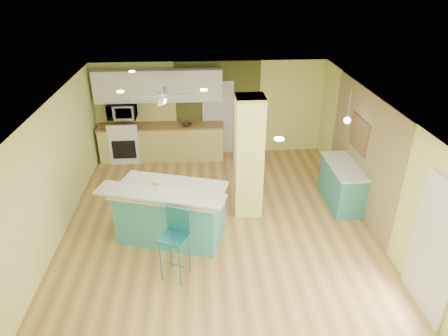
{
  "coord_description": "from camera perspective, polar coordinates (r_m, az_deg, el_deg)",
  "views": [
    {
      "loc": [
        -0.32,
        -6.59,
        4.68
      ],
      "look_at": [
        0.15,
        0.4,
        1.07
      ],
      "focal_mm": 32.0,
      "sensor_mm": 36.0,
      "label": 1
    }
  ],
  "objects": [
    {
      "name": "canister",
      "position": [
        7.33,
        -9.58,
        -2.27
      ],
      "size": [
        0.15,
        0.15,
        0.15
      ],
      "primitive_type": "cylinder",
      "color": "yellow",
      "rests_on": "peninsula"
    },
    {
      "name": "ceiling_fan",
      "position": [
        9.01,
        -8.81,
        10.12
      ],
      "size": [
        1.41,
        1.41,
        0.61
      ],
      "color": "silver",
      "rests_on": "ceiling"
    },
    {
      "name": "fruit_bowl",
      "position": [
        10.39,
        -5.39,
        6.2
      ],
      "size": [
        0.35,
        0.35,
        0.07
      ],
      "primitive_type": "imported",
      "rotation": [
        0.0,
        0.0,
        0.27
      ],
      "color": "#392617",
      "rests_on": "kitchen_run"
    },
    {
      "name": "bar_stool",
      "position": [
        6.52,
        -6.87,
        -9.18
      ],
      "size": [
        0.54,
        0.54,
        1.24
      ],
      "rotation": [
        0.0,
        0.0,
        -0.43
      ],
      "color": "#1C7581",
      "rests_on": "floor"
    },
    {
      "name": "peninsula",
      "position": [
        7.53,
        -7.67,
        -6.26
      ],
      "size": [
        2.37,
        1.76,
        1.2
      ],
      "rotation": [
        0.0,
        0.0,
        -0.29
      ],
      "color": "teal",
      "rests_on": "floor"
    },
    {
      "name": "side_counter",
      "position": [
        8.91,
        16.46,
        -2.25
      ],
      "size": [
        0.61,
        1.43,
        0.92
      ],
      "color": "teal",
      "rests_on": "floor"
    },
    {
      "name": "upper_cabinets",
      "position": [
        10.33,
        -9.37,
        11.54
      ],
      "size": [
        3.2,
        0.34,
        0.8
      ],
      "primitive_type": "cube",
      "color": "white",
      "rests_on": "wall_back"
    },
    {
      "name": "wall_decor",
      "position": [
        8.67,
        18.74,
        4.58
      ],
      "size": [
        0.03,
        0.9,
        0.7
      ],
      "primitive_type": "cube",
      "color": "brown",
      "rests_on": "wood_panel"
    },
    {
      "name": "interior_door",
      "position": [
        10.72,
        -0.87,
        7.13
      ],
      "size": [
        0.82,
        0.05,
        2.0
      ],
      "primitive_type": "cube",
      "color": "silver",
      "rests_on": "floor"
    },
    {
      "name": "floor",
      "position": [
        8.09,
        -0.91,
        -8.15
      ],
      "size": [
        6.0,
        7.0,
        0.01
      ],
      "primitive_type": "cube",
      "color": "#A37139",
      "rests_on": "ground"
    },
    {
      "name": "wood_panel",
      "position": [
        8.63,
        19.05,
        2.22
      ],
      "size": [
        0.02,
        3.4,
        2.5
      ],
      "primitive_type": "cube",
      "color": "olive",
      "rests_on": "floor"
    },
    {
      "name": "wall_right",
      "position": [
        8.14,
        20.66,
        0.43
      ],
      "size": [
        0.01,
        7.0,
        2.5
      ],
      "primitive_type": "cube",
      "color": "#DFE67B",
      "rests_on": "floor"
    },
    {
      "name": "stove",
      "position": [
        10.83,
        -13.85,
        3.45
      ],
      "size": [
        0.76,
        0.66,
        1.08
      ],
      "color": "white",
      "rests_on": "floor"
    },
    {
      "name": "wall_back",
      "position": [
        10.67,
        -1.97,
        8.45
      ],
      "size": [
        6.0,
        0.01,
        2.5
      ],
      "primitive_type": "cube",
      "color": "#DFE67B",
      "rests_on": "floor"
    },
    {
      "name": "ceiling",
      "position": [
        6.95,
        -1.06,
        8.98
      ],
      "size": [
        6.0,
        7.0,
        0.01
      ],
      "primitive_type": "cube",
      "color": "white",
      "rests_on": "wall_back"
    },
    {
      "name": "olive_accent",
      "position": [
        10.66,
        -0.88,
        8.45
      ],
      "size": [
        2.2,
        0.02,
        2.5
      ],
      "primitive_type": "cube",
      "color": "#484D1E",
      "rests_on": "floor"
    },
    {
      "name": "pendant_lamp",
      "position": [
        8.4,
        17.2,
        6.54
      ],
      "size": [
        0.14,
        0.14,
        0.69
      ],
      "color": "silver",
      "rests_on": "ceiling"
    },
    {
      "name": "column",
      "position": [
        7.94,
        3.53,
        1.57
      ],
      "size": [
        0.55,
        0.55,
        2.5
      ],
      "primitive_type": "cube",
      "color": "#DCE168",
      "rests_on": "floor"
    },
    {
      "name": "wall_front",
      "position": [
        4.62,
        1.45,
        -20.64
      ],
      "size": [
        6.0,
        0.01,
        2.5
      ],
      "primitive_type": "cube",
      "color": "#DFE67B",
      "rests_on": "floor"
    },
    {
      "name": "microwave",
      "position": [
        10.52,
        -14.38,
        7.91
      ],
      "size": [
        0.7,
        0.48,
        0.39
      ],
      "primitive_type": "imported",
      "color": "white",
      "rests_on": "wall_back"
    },
    {
      "name": "wall_left",
      "position": [
        7.9,
        -23.3,
        -0.9
      ],
      "size": [
        0.01,
        7.0,
        2.5
      ],
      "primitive_type": "cube",
      "color": "#DFE67B",
      "rests_on": "floor"
    },
    {
      "name": "french_door",
      "position": [
        6.51,
        27.84,
        -10.32
      ],
      "size": [
        0.04,
        1.08,
        2.1
      ],
      "primitive_type": "cube",
      "color": "silver",
      "rests_on": "floor"
    },
    {
      "name": "kitchen_run",
      "position": [
        10.7,
        -8.83,
        3.73
      ],
      "size": [
        3.25,
        0.63,
        0.94
      ],
      "color": "#CEBF6C",
      "rests_on": "floor"
    }
  ]
}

